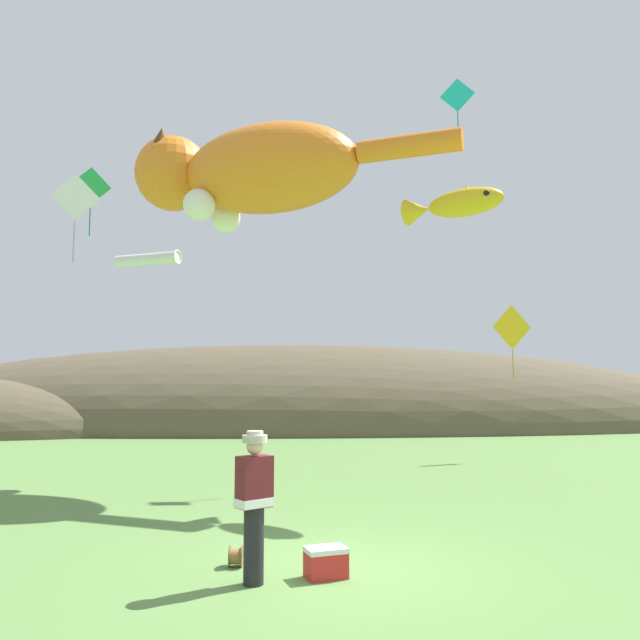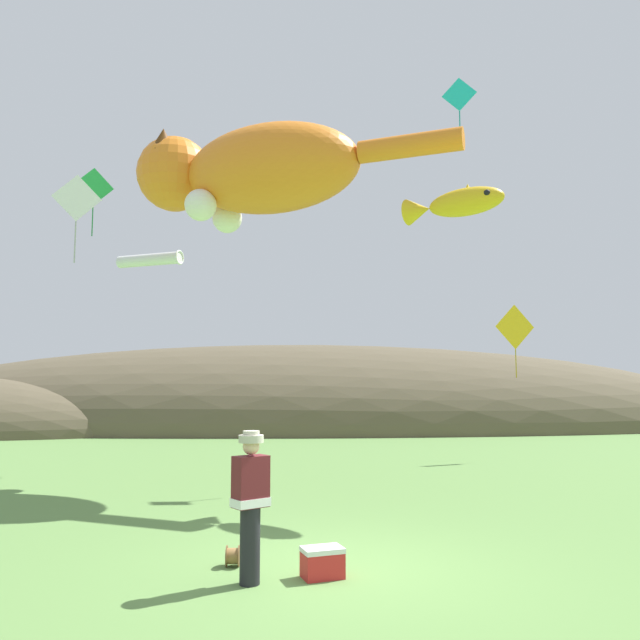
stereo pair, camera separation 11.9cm
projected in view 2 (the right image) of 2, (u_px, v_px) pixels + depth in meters
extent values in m
plane|color=#5B8442|center=(334.00, 569.00, 7.87)|extent=(120.00, 120.00, 0.00)
ellipsoid|color=brown|center=(302.00, 426.00, 33.87)|extent=(49.29, 14.84, 8.85)
cylinder|color=black|center=(250.00, 546.00, 7.33)|extent=(0.24, 0.24, 0.88)
cube|color=#59191E|center=(251.00, 481.00, 7.40)|extent=(0.47, 0.43, 0.60)
cube|color=white|center=(250.00, 502.00, 7.38)|extent=(0.49, 0.46, 0.10)
sphere|color=beige|center=(251.00, 446.00, 7.44)|extent=(0.20, 0.20, 0.20)
cylinder|color=#B2AD99|center=(251.00, 439.00, 7.45)|extent=(0.30, 0.30, 0.09)
cylinder|color=#B2AD99|center=(251.00, 434.00, 7.46)|extent=(0.20, 0.20, 0.07)
cylinder|color=olive|center=(233.00, 556.00, 8.00)|extent=(0.16, 0.20, 0.20)
cylinder|color=brown|center=(227.00, 556.00, 8.00)|extent=(0.02, 0.26, 0.26)
cylinder|color=brown|center=(239.00, 556.00, 8.01)|extent=(0.02, 0.26, 0.26)
cube|color=red|center=(322.00, 565.00, 7.54)|extent=(0.55, 0.44, 0.30)
cube|color=white|center=(322.00, 550.00, 7.56)|extent=(0.56, 0.45, 0.06)
ellipsoid|color=orange|center=(271.00, 169.00, 15.55)|extent=(5.20, 4.06, 2.20)
ellipsoid|color=white|center=(263.00, 185.00, 15.59)|extent=(3.28, 2.42, 1.21)
sphere|color=orange|center=(175.00, 174.00, 16.59)|extent=(1.98, 1.98, 1.98)
cone|color=#522A0A|center=(163.00, 141.00, 16.16)|extent=(0.93, 0.93, 0.66)
cone|color=#522A0A|center=(187.00, 155.00, 17.17)|extent=(0.93, 0.93, 0.66)
sphere|color=white|center=(201.00, 205.00, 15.42)|extent=(0.79, 0.79, 0.79)
sphere|color=white|center=(227.00, 218.00, 16.65)|extent=(0.79, 0.79, 0.79)
cylinder|color=orange|center=(410.00, 146.00, 14.31)|extent=(2.43, 1.45, 0.53)
ellipsoid|color=gold|center=(466.00, 202.00, 12.89)|extent=(1.66, 1.50, 0.58)
cone|color=gold|center=(418.00, 211.00, 13.52)|extent=(0.77, 0.78, 0.58)
cone|color=gold|center=(468.00, 190.00, 12.88)|extent=(0.38, 0.38, 0.27)
sphere|color=black|center=(487.00, 193.00, 12.42)|extent=(0.13, 0.13, 0.13)
cylinder|color=white|center=(149.00, 260.00, 18.57)|extent=(2.09, 1.15, 0.36)
torus|color=white|center=(180.00, 257.00, 18.20)|extent=(0.23, 0.43, 0.44)
cube|color=#19BFBF|center=(459.00, 94.00, 17.18)|extent=(0.90, 0.35, 0.96)
cylinder|color=black|center=(459.00, 95.00, 17.19)|extent=(0.61, 0.24, 0.02)
cube|color=#118585|center=(460.00, 127.00, 17.09)|extent=(0.03, 0.02, 0.90)
cube|color=green|center=(94.00, 187.00, 18.02)|extent=(1.05, 0.42, 1.12)
cylinder|color=black|center=(94.00, 187.00, 18.03)|extent=(0.71, 0.29, 0.02)
cube|color=#1A7C35|center=(92.00, 221.00, 17.91)|extent=(0.03, 0.02, 0.90)
cube|color=white|center=(77.00, 198.00, 13.31)|extent=(0.98, 0.31, 1.01)
cylinder|color=black|center=(77.00, 198.00, 13.32)|extent=(0.66, 0.21, 0.02)
cube|color=#A9A9A9|center=(75.00, 242.00, 13.21)|extent=(0.03, 0.02, 0.90)
cube|color=yellow|center=(515.00, 327.00, 19.82)|extent=(1.38, 0.38, 1.43)
cylinder|color=black|center=(515.00, 327.00, 19.83)|extent=(0.93, 0.26, 0.02)
cube|color=#A98511|center=(516.00, 363.00, 19.70)|extent=(0.03, 0.02, 0.90)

